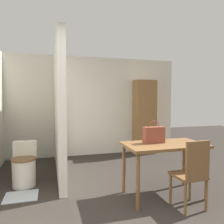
{
  "coord_description": "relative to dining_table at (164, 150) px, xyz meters",
  "views": [
    {
      "loc": [
        -0.9,
        -1.71,
        1.44
      ],
      "look_at": [
        0.05,
        1.6,
        1.23
      ],
      "focal_mm": 35.0,
      "sensor_mm": 36.0,
      "label": 1
    }
  ],
  "objects": [
    {
      "name": "partition_wall",
      "position": [
        -1.43,
        1.51,
        0.56
      ],
      "size": [
        0.12,
        2.35,
        2.5
      ],
      "color": "beige",
      "rests_on": "ground_plane"
    },
    {
      "name": "toilet",
      "position": [
        -2.03,
        1.02,
        -0.38
      ],
      "size": [
        0.39,
        0.54,
        0.7
      ],
      "color": "silver",
      "rests_on": "ground_plane"
    },
    {
      "name": "bath_mat",
      "position": [
        -2.03,
        0.55,
        -0.69
      ],
      "size": [
        0.47,
        0.4,
        0.01
      ],
      "color": "#B2BCC6",
      "rests_on": "ground_plane"
    },
    {
      "name": "dining_table",
      "position": [
        0.0,
        0.0,
        0.0
      ],
      "size": [
        1.17,
        0.67,
        0.79
      ],
      "color": "brown",
      "rests_on": "ground_plane"
    },
    {
      "name": "wooden_chair",
      "position": [
        0.14,
        -0.46,
        -0.2
      ],
      "size": [
        0.4,
        0.4,
        0.92
      ],
      "rotation": [
        0.0,
        0.0,
        0.05
      ],
      "color": "brown",
      "rests_on": "ground_plane"
    },
    {
      "name": "wooden_cabinet",
      "position": [
        0.81,
        2.48,
        0.27
      ],
      "size": [
        0.54,
        0.4,
        1.93
      ],
      "color": "brown",
      "rests_on": "ground_plane"
    },
    {
      "name": "handbag",
      "position": [
        -0.13,
        0.08,
        0.22
      ],
      "size": [
        0.31,
        0.13,
        0.33
      ],
      "color": "brown",
      "rests_on": "dining_table"
    },
    {
      "name": "wall_back",
      "position": [
        -0.7,
        2.74,
        0.56
      ],
      "size": [
        4.85,
        0.12,
        2.5
      ],
      "color": "beige",
      "rests_on": "ground_plane"
    }
  ]
}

